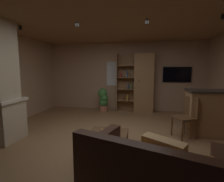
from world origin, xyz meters
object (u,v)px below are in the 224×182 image
(bookshelf_cabinet, at_px, (141,83))
(potted_floor_plant, at_px, (103,99))
(table_book_2, at_px, (108,131))
(coffee_table, at_px, (108,138))
(table_book_1, at_px, (105,130))
(leather_couch, at_px, (149,178))
(table_book_0, at_px, (110,132))
(wall_mounted_tv, at_px, (177,75))
(kitchen_bar_counter, at_px, (221,113))
(dining_chair, at_px, (187,115))

(bookshelf_cabinet, xyz_separation_m, potted_floor_plant, (-1.38, -0.15, -0.59))
(bookshelf_cabinet, xyz_separation_m, table_book_2, (-0.55, -3.42, -0.55))
(coffee_table, xyz_separation_m, table_book_1, (-0.05, 0.04, 0.12))
(leather_couch, distance_m, potted_floor_plant, 4.41)
(coffee_table, bearing_deg, bookshelf_cabinet, 80.50)
(bookshelf_cabinet, xyz_separation_m, leather_couch, (0.10, -4.30, -0.74))
(coffee_table, height_order, table_book_0, table_book_0)
(bookshelf_cabinet, height_order, leather_couch, bookshelf_cabinet)
(coffee_table, bearing_deg, table_book_0, 65.13)
(table_book_0, bearing_deg, wall_mounted_tv, 63.12)
(kitchen_bar_counter, bearing_deg, dining_chair, -163.83)
(table_book_1, distance_m, table_book_2, 0.10)
(kitchen_bar_counter, distance_m, table_book_2, 2.78)
(bookshelf_cabinet, relative_size, table_book_1, 17.55)
(table_book_0, bearing_deg, coffee_table, -114.87)
(kitchen_bar_counter, distance_m, table_book_0, 2.73)
(kitchen_bar_counter, bearing_deg, coffee_table, -149.46)
(kitchen_bar_counter, relative_size, coffee_table, 2.21)
(leather_couch, xyz_separation_m, dining_chair, (0.93, 2.09, 0.23))
(kitchen_bar_counter, bearing_deg, potted_floor_plant, 150.37)
(wall_mounted_tv, bearing_deg, dining_chair, -95.27)
(table_book_0, distance_m, dining_chair, 1.93)
(wall_mounted_tv, bearing_deg, table_book_0, -116.88)
(kitchen_bar_counter, height_order, table_book_0, kitchen_bar_counter)
(table_book_2, bearing_deg, table_book_1, 136.75)
(bookshelf_cabinet, distance_m, potted_floor_plant, 1.51)
(bookshelf_cabinet, xyz_separation_m, dining_chair, (1.03, -2.21, -0.51))
(coffee_table, height_order, table_book_2, table_book_2)
(potted_floor_plant, height_order, wall_mounted_tv, wall_mounted_tv)
(table_book_2, height_order, wall_mounted_tv, wall_mounted_tv)
(kitchen_bar_counter, relative_size, wall_mounted_tv, 1.56)
(bookshelf_cabinet, height_order, table_book_0, bookshelf_cabinet)
(kitchen_bar_counter, xyz_separation_m, table_book_0, (-2.37, -1.35, -0.09))
(table_book_1, distance_m, dining_chair, 2.01)
(dining_chair, xyz_separation_m, potted_floor_plant, (-2.42, 2.06, -0.07))
(dining_chair, xyz_separation_m, wall_mounted_tv, (0.22, 2.42, 0.84))
(bookshelf_cabinet, bearing_deg, kitchen_bar_counter, -47.28)
(leather_couch, height_order, table_book_1, leather_couch)
(leather_couch, xyz_separation_m, table_book_2, (-0.65, 0.88, 0.19))
(table_book_1, xyz_separation_m, potted_floor_plant, (-0.76, 3.20, -0.02))
(coffee_table, height_order, dining_chair, dining_chair)
(table_book_1, bearing_deg, table_book_2, -43.25)
(kitchen_bar_counter, distance_m, wall_mounted_tv, 2.41)
(wall_mounted_tv, bearing_deg, coffee_table, -116.85)
(dining_chair, distance_m, wall_mounted_tv, 2.57)
(coffee_table, bearing_deg, leather_couch, -53.63)
(bookshelf_cabinet, relative_size, kitchen_bar_counter, 1.38)
(bookshelf_cabinet, bearing_deg, table_book_0, -99.19)
(kitchen_bar_counter, xyz_separation_m, potted_floor_plant, (-3.21, 1.83, -0.08))
(potted_floor_plant, bearing_deg, coffee_table, -75.90)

